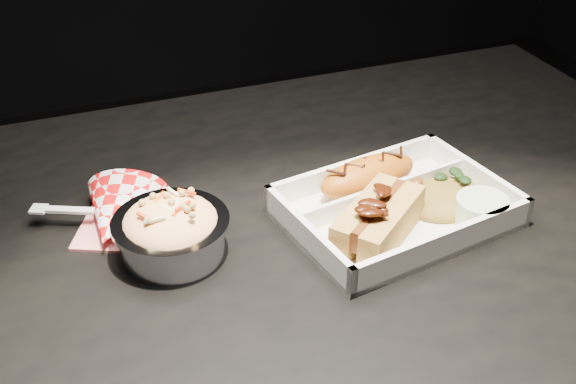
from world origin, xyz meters
The scene contains 8 objects.
dining_table centered at (0.00, 0.00, 0.66)m, with size 1.20×0.80×0.75m.
food_tray centered at (0.14, -0.01, 0.76)m, with size 0.28×0.22×0.04m.
fried_pastry centered at (0.13, 0.05, 0.78)m, with size 0.13×0.05×0.04m, color #B75C12.
hotdog centered at (0.10, -0.04, 0.78)m, with size 0.14×0.12×0.06m.
fried_rice_mound centered at (0.21, -0.01, 0.77)m, with size 0.11×0.09×0.03m, color olive.
cupcake_liner centered at (0.22, -0.06, 0.77)m, with size 0.06×0.06×0.03m, color beige.
foil_coleslaw_cup centered at (-0.12, 0.02, 0.78)m, with size 0.13×0.13×0.07m.
napkin_fork centered at (-0.17, 0.09, 0.77)m, with size 0.17×0.15×0.10m.
Camera 1 is at (-0.22, -0.61, 1.24)m, focal length 45.00 mm.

